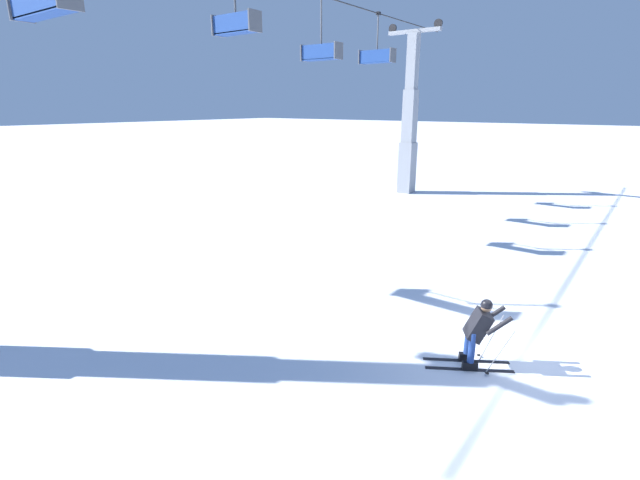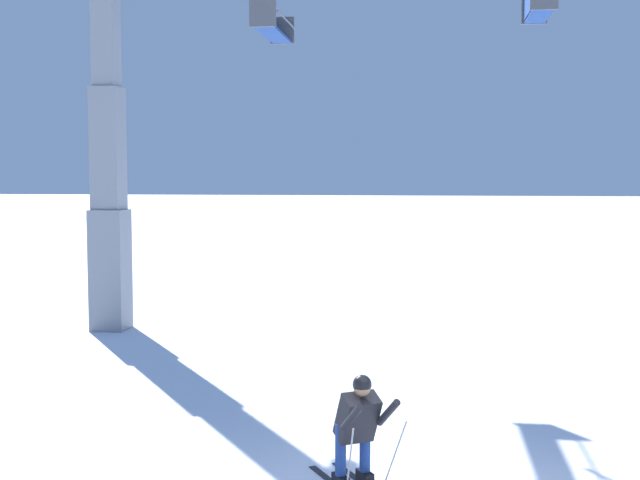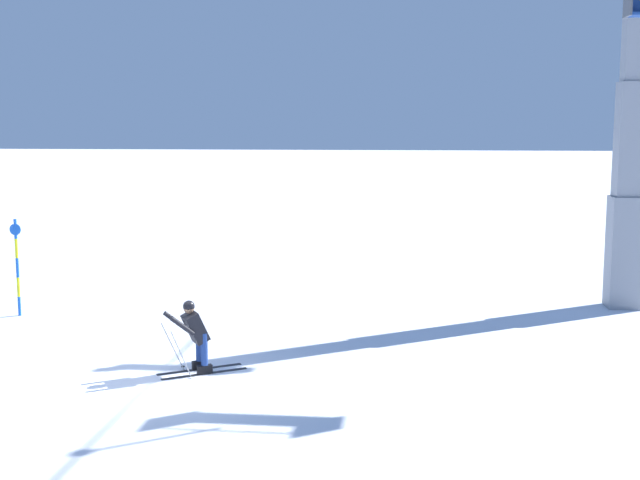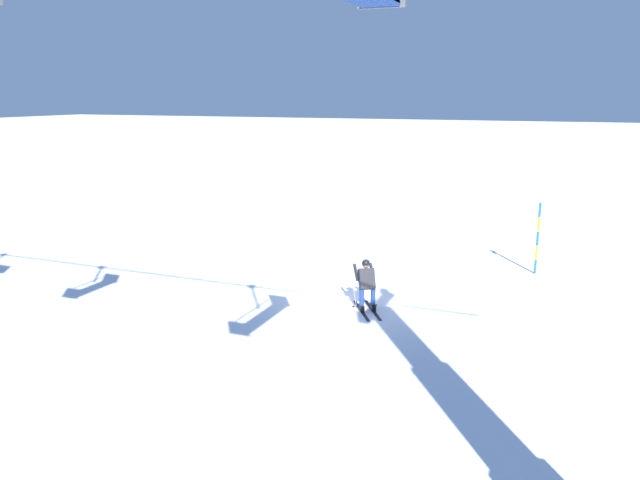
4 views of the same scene
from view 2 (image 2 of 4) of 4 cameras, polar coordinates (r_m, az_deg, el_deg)
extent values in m
cube|color=black|center=(10.42, 3.04, -15.72)|extent=(0.24, 0.30, 0.16)
cylinder|color=navy|center=(10.29, 3.05, -13.69)|extent=(0.13, 0.13, 0.62)
cylinder|color=navy|center=(10.15, 1.40, -13.94)|extent=(0.13, 0.13, 0.62)
cube|color=black|center=(10.00, 2.54, -11.86)|extent=(0.60, 0.62, 0.62)
sphere|color=#997051|center=(9.80, 2.86, -9.90)|extent=(0.20, 0.20, 0.20)
sphere|color=black|center=(9.79, 2.86, -9.70)|extent=(0.22, 0.22, 0.22)
cylinder|color=black|center=(9.81, 4.62, -11.53)|extent=(0.31, 0.44, 0.41)
cylinder|color=gray|center=(9.98, 4.91, -14.66)|extent=(0.35, 0.34, 1.05)
cylinder|color=black|center=(9.60, 2.16, -11.87)|extent=(0.31, 0.44, 0.41)
cylinder|color=gray|center=(9.74, 1.97, -15.14)|extent=(0.16, 0.45, 1.05)
cube|color=gray|center=(20.52, -13.96, -1.96)|extent=(0.80, 0.80, 2.84)
cube|color=gray|center=(20.40, -14.11, 5.99)|extent=(0.67, 0.67, 2.84)
cube|color=gray|center=(20.67, -14.27, 13.88)|extent=(0.54, 0.54, 2.84)
cube|color=navy|center=(19.56, -3.18, 13.70)|extent=(0.45, 2.37, 0.06)
cube|color=navy|center=(19.64, -3.76, 14.48)|extent=(0.06, 2.37, 0.55)
cylinder|color=#4C4F54|center=(19.55, -2.28, 14.60)|extent=(0.04, 2.25, 0.04)
cube|color=#4C4F54|center=(20.75, -2.56, 13.94)|extent=(0.57, 0.05, 0.63)
cube|color=#4C4F54|center=(18.46, -3.89, 15.12)|extent=(0.57, 0.05, 0.63)
cube|color=navy|center=(19.42, 14.54, 14.45)|extent=(0.45, 1.70, 0.06)
cube|color=navy|center=(19.44, 13.97, 15.27)|extent=(0.06, 1.70, 0.55)
cylinder|color=#4C4F54|center=(19.51, 15.48, 15.28)|extent=(0.04, 1.62, 0.04)
cube|color=#4C4F54|center=(20.30, 14.25, 14.81)|extent=(0.57, 0.05, 0.63)
camera|label=1|loc=(11.50, -43.44, 9.07)|focal=25.56mm
camera|label=3|loc=(19.45, 53.70, 5.58)|focal=46.46mm
camera|label=4|loc=(25.85, -5.49, 9.19)|focal=34.83mm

